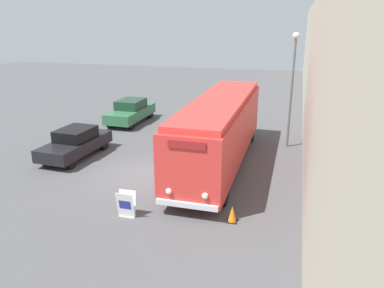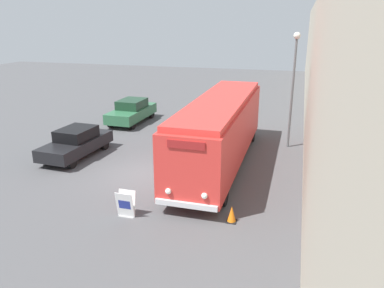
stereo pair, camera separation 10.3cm
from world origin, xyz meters
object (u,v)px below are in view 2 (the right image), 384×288
(vintage_bus, at_px, (220,128))
(parked_car_near, at_px, (76,143))
(streetlamp, at_px, (294,74))
(traffic_cone, at_px, (232,214))
(sign_board, at_px, (126,204))
(parked_car_mid, at_px, (132,111))

(vintage_bus, relative_size, parked_car_near, 2.55)
(streetlamp, height_order, traffic_cone, streetlamp)
(sign_board, xyz_separation_m, traffic_cone, (3.73, 0.68, -0.18))
(vintage_bus, xyz_separation_m, traffic_cone, (1.59, -5.32, -1.54))
(parked_car_mid, bearing_deg, sign_board, -65.03)
(sign_board, relative_size, parked_car_mid, 0.21)
(sign_board, relative_size, streetlamp, 0.16)
(vintage_bus, distance_m, parked_car_near, 7.50)
(parked_car_near, bearing_deg, streetlamp, 26.96)
(vintage_bus, height_order, parked_car_mid, vintage_bus)
(streetlamp, bearing_deg, parked_car_near, -156.16)
(vintage_bus, relative_size, traffic_cone, 18.77)
(streetlamp, distance_m, parked_car_mid, 11.37)
(vintage_bus, bearing_deg, traffic_cone, -73.38)
(parked_car_near, bearing_deg, vintage_bus, 10.38)
(sign_board, height_order, traffic_cone, sign_board)
(sign_board, distance_m, streetlamp, 11.59)
(parked_car_near, relative_size, traffic_cone, 7.36)
(vintage_bus, bearing_deg, parked_car_mid, 140.84)
(vintage_bus, xyz_separation_m, parked_car_mid, (-7.50, 6.11, -1.04))
(vintage_bus, bearing_deg, streetlamp, 49.79)
(sign_board, bearing_deg, streetlamp, 61.49)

